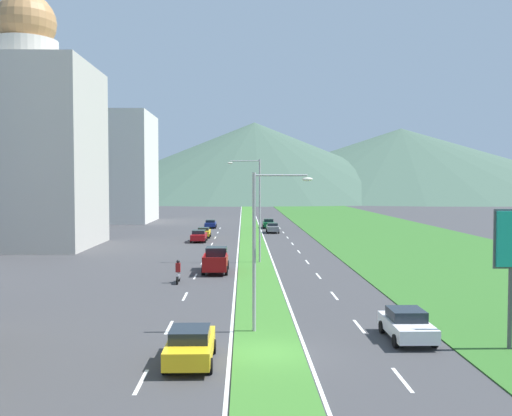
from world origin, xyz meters
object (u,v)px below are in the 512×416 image
Objects in this scene: street_lamp_mid at (256,204)px; car_2 at (199,236)px; pickup_truck_0 at (216,260)px; car_0 at (269,223)px; motorcycle_rider at (178,273)px; car_4 at (273,228)px; car_3 at (190,345)px; street_lamp_near at (261,239)px; car_5 at (407,324)px; car_1 at (204,232)px; car_6 at (211,224)px.

street_lamp_mid reaches higher than car_2.
pickup_truck_0 is (3.44, -25.08, 0.19)m from car_2.
car_0 is at bearing 85.84° from street_lamp_mid.
car_2 is at bearing -24.42° from car_0.
motorcycle_rider is at bearing -178.50° from car_2.
car_3 is at bearing -6.12° from car_4.
car_4 is (3.59, 58.31, -4.04)m from street_lamp_near.
car_2 is at bearing -163.44° from car_5.
pickup_truck_0 is at bearing -174.03° from car_1.
car_3 is at bearing -175.92° from car_2.
street_lamp_mid reaches higher than street_lamp_near.
car_3 is 19.75m from motorcycle_rider.
motorcycle_rider is (0.80, -30.56, -0.04)m from car_2.
pickup_truck_0 is at bearing -10.24° from car_4.
pickup_truck_0 reaches higher than car_3.
pickup_truck_0 is (-10.44, 21.60, 0.22)m from car_5.
car_4 is 2.21× the size of motorcycle_rider.
car_0 is 69.11m from car_5.
car_2 is at bearing 1.50° from motorcycle_rider.
car_6 is 2.12× the size of motorcycle_rider.
car_1 is 0.99× the size of car_3.
motorcycle_rider is at bearing 8.07° from car_3.
street_lamp_mid is at bearing -160.11° from car_2.
car_5 is at bearing -163.44° from car_2.
street_lamp_mid is at bearing -29.80° from motorcycle_rider.
car_5 is at bearing 3.36° from car_4.
street_lamp_near is 20.63m from pickup_truck_0.
car_6 is at bearing -0.52° from car_2.
car_4 is at bearing -12.32° from motorcycle_rider.
car_6 is (-13.67, 69.36, -0.03)m from car_5.
car_2 is (-6.77, 45.08, -4.03)m from street_lamp_near.
motorcycle_rider reaches higher than car_4.
car_3 is 63.69m from car_4.
street_lamp_mid is 31.12m from car_3.
street_lamp_near is 1.53× the size of pickup_truck_0.
pickup_truck_0 is (-0.13, 25.02, 0.19)m from car_3.
pickup_truck_0 reaches higher than motorcycle_rider.
motorcycle_rider reaches higher than car_3.
car_6 is at bearing 0.64° from motorcycle_rider.
car_2 is 0.87× the size of pickup_truck_0.
street_lamp_near reaches higher than motorcycle_rider.
car_6 is (-0.03, 17.13, -0.03)m from car_1.
car_0 is at bearing -24.42° from car_2.
car_5 is at bearing -12.71° from street_lamp_near.
car_4 is at bearing -38.07° from car_2.
street_lamp_mid is at bearing -5.70° from car_4.
street_lamp_mid is 21.40m from car_2.
motorcycle_rider is (-13.08, 16.13, -0.02)m from car_5.
car_2 is (-0.24, -5.54, 0.03)m from car_1.
pickup_truck_0 is at bearing -8.04° from car_0.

